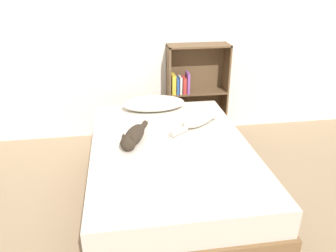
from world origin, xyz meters
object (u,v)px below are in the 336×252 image
object	(u,v)px
bed	(171,173)
cat_light	(201,119)
pillow	(154,103)
cat_dark	(133,136)
bookshelf	(194,89)

from	to	relation	value
bed	cat_light	xyz separation A→B (m)	(0.34, 0.35, 0.34)
pillow	cat_dark	world-z (taller)	cat_dark
bed	cat_dark	world-z (taller)	cat_dark
cat_dark	bookshelf	size ratio (longest dim) A/B	0.47
cat_light	bookshelf	bearing A→B (deg)	44.21
cat_light	bookshelf	world-z (taller)	bookshelf
bed	cat_dark	size ratio (longest dim) A/B	3.70
pillow	cat_dark	distance (m)	0.75
pillow	cat_light	size ratio (longest dim) A/B	1.20
cat_dark	bookshelf	xyz separation A→B (m)	(0.79, 1.23, -0.05)
bed	cat_dark	xyz separation A→B (m)	(-0.30, 0.07, 0.34)
bookshelf	cat_light	bearing A→B (deg)	-99.26
bed	cat_light	bearing A→B (deg)	46.02
cat_light	cat_dark	size ratio (longest dim) A/B	1.01
pillow	cat_light	xyz separation A→B (m)	(0.39, -0.43, -0.01)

